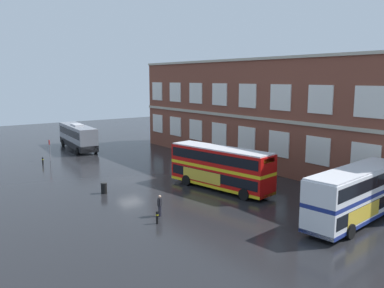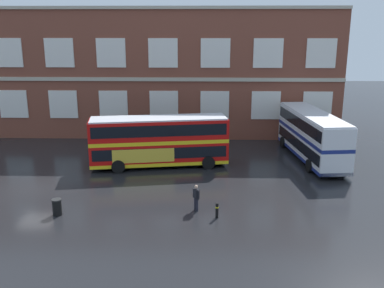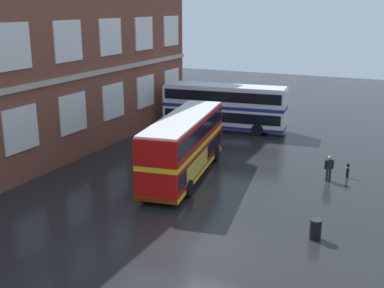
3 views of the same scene
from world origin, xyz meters
The scene contains 10 objects.
ground_plane centered at (0.00, 2.00, 0.00)m, with size 120.00×120.00×0.00m, color black.
brick_terminal_building centered at (2.98, 17.98, 6.31)m, with size 45.29×8.19×12.91m.
double_decker_near centered at (8.38, 5.33, 2.15)m, with size 11.27×4.34×4.07m.
double_decker_middle centered at (21.20, 7.57, 2.15)m, with size 3.85×11.22×4.07m.
touring_coach centered at (-21.28, 2.34, 1.91)m, with size 12.19×3.77×3.80m.
waiting_passenger centered at (11.55, -3.47, 0.93)m, with size 0.45×0.58×1.70m.
bus_stand_flag centered at (-15.00, -3.75, 1.64)m, with size 0.44×0.10×2.70m.
station_litter_bin centered at (3.11, -4.35, 0.52)m, with size 0.60×0.60×1.03m.
safety_bollard_west centered at (-12.99, -5.26, 0.49)m, with size 0.19×0.19×0.95m.
safety_bollard_east centered at (12.82, -4.49, 0.49)m, with size 0.19×0.19×0.95m.
Camera 1 is at (37.16, -19.15, 10.62)m, focal length 37.61 mm.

